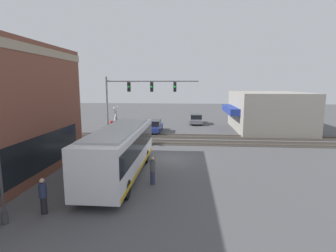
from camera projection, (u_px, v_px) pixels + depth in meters
The scene contains 11 objects.
ground_plane at pixel (169, 159), 20.80m from camera, with size 120.00×120.00×0.00m, color #4C4C4F.
shop_building at pixel (267, 111), 33.84m from camera, with size 11.36×9.60×4.86m.
city_bus at pixel (120, 150), 16.72m from camera, with size 10.25×2.59×3.19m.
traffic_signal_gantry at pixel (135, 94), 24.71m from camera, with size 0.42×8.79×6.58m.
crossing_signal at pixel (116, 122), 25.04m from camera, with size 1.41×1.18×3.81m.
rail_track_near at pixel (173, 142), 26.70m from camera, with size 2.60×60.00×0.15m.
rail_track_far at pixel (175, 136), 29.85m from camera, with size 2.60×60.00×0.15m.
parked_car_blue at pixel (154, 126), 32.52m from camera, with size 4.84×1.82×1.51m.
parked_car_grey at pixel (196, 119), 39.20m from camera, with size 4.78×1.82×1.48m.
pedestrian_by_lamp at pixel (43, 196), 11.93m from camera, with size 0.34×0.34×1.69m.
pedestrian_near_bus at pixel (153, 170), 15.46m from camera, with size 0.34×0.34×1.70m.
Camera 1 is at (-20.06, -1.53, 5.90)m, focal length 28.00 mm.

